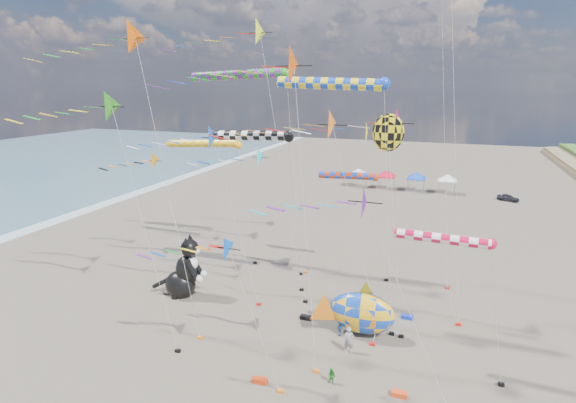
{
  "coord_description": "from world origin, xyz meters",
  "views": [
    {
      "loc": [
        8.83,
        -17.87,
        17.79
      ],
      "look_at": [
        -1.94,
        12.0,
        9.47
      ],
      "focal_mm": 28.0,
      "sensor_mm": 36.0,
      "label": 1
    }
  ],
  "objects_px": {
    "fish_inflatable": "(361,312)",
    "child_blue": "(340,329)",
    "cat_inflatable": "(182,266)",
    "parked_car": "(508,198)",
    "person_adult": "(349,340)",
    "child_green": "(332,377)"
  },
  "relations": [
    {
      "from": "child_blue",
      "to": "parked_car",
      "type": "xyz_separation_m",
      "value": [
        15.76,
        47.04,
        0.04
      ]
    },
    {
      "from": "cat_inflatable",
      "to": "person_adult",
      "type": "xyz_separation_m",
      "value": [
        15.25,
        -3.52,
        -1.84
      ]
    },
    {
      "from": "cat_inflatable",
      "to": "fish_inflatable",
      "type": "height_order",
      "value": "cat_inflatable"
    },
    {
      "from": "parked_car",
      "to": "child_green",
      "type": "bearing_deg",
      "value": -174.13
    },
    {
      "from": "child_green",
      "to": "parked_car",
      "type": "xyz_separation_m",
      "value": [
        14.93,
        52.65,
        0.02
      ]
    },
    {
      "from": "parked_car",
      "to": "cat_inflatable",
      "type": "bearing_deg",
      "value": 168.35
    },
    {
      "from": "fish_inflatable",
      "to": "child_blue",
      "type": "relative_size",
      "value": 6.25
    },
    {
      "from": "fish_inflatable",
      "to": "child_blue",
      "type": "distance_m",
      "value": 2.0
    },
    {
      "from": "cat_inflatable",
      "to": "parked_car",
      "type": "relative_size",
      "value": 1.73
    },
    {
      "from": "fish_inflatable",
      "to": "child_green",
      "type": "bearing_deg",
      "value": -95.39
    },
    {
      "from": "person_adult",
      "to": "parked_car",
      "type": "distance_m",
      "value": 51.15
    },
    {
      "from": "fish_inflatable",
      "to": "child_blue",
      "type": "height_order",
      "value": "fish_inflatable"
    },
    {
      "from": "child_green",
      "to": "child_blue",
      "type": "xyz_separation_m",
      "value": [
        -0.83,
        5.61,
        -0.02
      ]
    },
    {
      "from": "cat_inflatable",
      "to": "parked_car",
      "type": "xyz_separation_m",
      "value": [
        29.92,
        45.48,
        -2.23
      ]
    },
    {
      "from": "child_blue",
      "to": "person_adult",
      "type": "bearing_deg",
      "value": -114.16
    },
    {
      "from": "child_blue",
      "to": "child_green",
      "type": "bearing_deg",
      "value": -134.68
    },
    {
      "from": "child_blue",
      "to": "cat_inflatable",
      "type": "bearing_deg",
      "value": 120.58
    },
    {
      "from": "parked_car",
      "to": "fish_inflatable",
      "type": "bearing_deg",
      "value": -175.43
    },
    {
      "from": "person_adult",
      "to": "child_green",
      "type": "relative_size",
      "value": 1.77
    },
    {
      "from": "person_adult",
      "to": "child_green",
      "type": "height_order",
      "value": "person_adult"
    },
    {
      "from": "child_blue",
      "to": "parked_car",
      "type": "relative_size",
      "value": 0.32
    },
    {
      "from": "cat_inflatable",
      "to": "child_green",
      "type": "bearing_deg",
      "value": -35.54
    }
  ]
}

